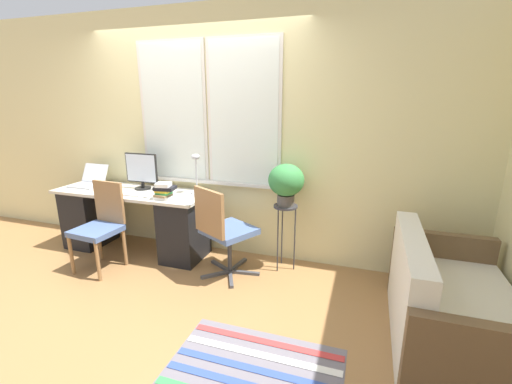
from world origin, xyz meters
TOP-DOWN VIEW (x-y plane):
  - ground_plane at (0.00, 0.00)m, footprint 14.00×14.00m
  - wall_back_with_window at (0.01, 0.67)m, footprint 9.00×0.12m
  - desk at (-0.68, 0.30)m, footprint 1.80×0.60m
  - laptop at (-1.33, 0.35)m, footprint 0.34×0.35m
  - monitor at (-0.61, 0.41)m, footprint 0.40×0.18m
  - keyboard at (-0.62, 0.15)m, footprint 0.39×0.12m
  - mouse at (-0.36, 0.12)m, footprint 0.04×0.07m
  - desk_lamp at (0.08, 0.44)m, footprint 0.14×0.14m
  - book_stack at (-0.15, 0.14)m, footprint 0.22×0.19m
  - desk_chair_wooden at (-0.75, -0.16)m, footprint 0.45×0.46m
  - office_chair_swivel at (0.55, 0.07)m, footprint 0.62×0.64m
  - couch_loveseat at (2.49, -0.35)m, footprint 0.82×1.39m
  - plant_stand at (1.09, 0.41)m, footprint 0.25×0.25m
  - potted_plant at (1.09, 0.41)m, footprint 0.36×0.36m
  - floor_rug_striped at (1.24, -1.04)m, footprint 1.16×0.77m

SIDE VIEW (x-z plane):
  - ground_plane at x=0.00m, z-range 0.00..0.00m
  - floor_rug_striped at x=1.24m, z-range 0.00..0.01m
  - couch_loveseat at x=2.49m, z-range -0.13..0.68m
  - desk at x=-0.68m, z-range 0.02..0.76m
  - desk_chair_wooden at x=-0.75m, z-range 0.03..0.94m
  - office_chair_swivel at x=0.55m, z-range 0.03..0.97m
  - plant_stand at x=1.09m, z-range 0.25..0.96m
  - keyboard at x=-0.62m, z-range 0.74..0.75m
  - mouse at x=-0.36m, z-range 0.74..0.77m
  - laptop at x=-1.33m, z-range 0.67..0.90m
  - book_stack at x=-0.15m, z-range 0.73..0.91m
  - monitor at x=-0.61m, z-range 0.74..1.16m
  - potted_plant at x=1.09m, z-range 0.74..1.17m
  - desk_lamp at x=0.08m, z-range 0.79..1.23m
  - wall_back_with_window at x=0.01m, z-range 0.01..2.71m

